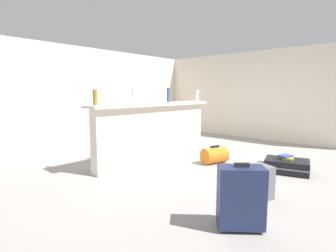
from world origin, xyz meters
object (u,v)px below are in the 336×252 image
at_px(duffel_bag_orange, 215,155).
at_px(suitcase_upright_navy, 241,197).
at_px(bottle_white, 134,96).
at_px(book_stack, 287,157).
at_px(bottle_blue, 168,95).
at_px(dining_chair_far_side, 153,121).
at_px(backpack_grey, 261,182).
at_px(dining_table, 165,118).
at_px(suitcase_flat_black, 287,166).
at_px(dining_chair_near_partition, 180,124).
at_px(bottle_clear, 197,96).
at_px(bottle_amber, 95,97).

xyz_separation_m(duffel_bag_orange, suitcase_upright_navy, (-1.94, -1.51, 0.18)).
bearing_deg(bottle_white, book_stack, -59.37).
bearing_deg(suitcase_upright_navy, bottle_blue, 55.16).
bearing_deg(dining_chair_far_side, suitcase_upright_navy, -125.59).
height_order(backpack_grey, book_stack, backpack_grey).
xyz_separation_m(dining_table, book_stack, (-0.76, -3.48, -0.39)).
bearing_deg(bottle_white, duffel_bag_orange, -46.51).
bearing_deg(bottle_white, suitcase_flat_black, -59.70).
bearing_deg(dining_chair_near_partition, duffel_bag_orange, -121.58).
distance_m(bottle_clear, dining_chair_near_partition, 1.15).
height_order(bottle_clear, dining_table, bottle_clear).
relative_size(bottle_clear, suitcase_upright_navy, 0.39).
distance_m(dining_table, suitcase_upright_navy, 4.86).
height_order(bottle_amber, backpack_grey, bottle_amber).
relative_size(backpack_grey, book_stack, 1.63).
relative_size(bottle_amber, suitcase_upright_navy, 0.37).
xyz_separation_m(bottle_clear, dining_chair_near_partition, (0.35, 0.79, -0.75)).
height_order(bottle_amber, suitcase_upright_navy, bottle_amber).
bearing_deg(book_stack, duffel_bag_orange, 104.95).
bearing_deg(suitcase_upright_navy, dining_chair_far_side, 54.41).
bearing_deg(bottle_white, suitcase_upright_navy, -108.98).
height_order(bottle_amber, bottle_blue, bottle_blue).
height_order(bottle_blue, book_stack, bottle_blue).
height_order(bottle_clear, suitcase_upright_navy, bottle_clear).
relative_size(bottle_blue, dining_chair_near_partition, 0.32).
xyz_separation_m(bottle_blue, dining_table, (1.27, 1.25, -0.64)).
distance_m(bottle_white, dining_chair_far_side, 2.84).
height_order(bottle_blue, suitcase_flat_black, bottle_blue).
height_order(dining_chair_far_side, duffel_bag_orange, dining_chair_far_side).
bearing_deg(book_stack, suitcase_upright_navy, -172.39).
distance_m(dining_table, dining_chair_far_side, 0.51).
xyz_separation_m(bottle_blue, dining_chair_far_side, (1.30, 1.75, -0.77)).
height_order(bottle_white, suitcase_flat_black, bottle_white).
distance_m(bottle_blue, book_stack, 2.51).
distance_m(dining_chair_far_side, duffel_bag_orange, 3.01).
height_order(dining_chair_far_side, suitcase_upright_navy, dining_chair_far_side).
relative_size(bottle_blue, duffel_bag_orange, 0.53).
relative_size(bottle_clear, backpack_grey, 0.62).
distance_m(suitcase_flat_black, book_stack, 0.15).
xyz_separation_m(bottle_amber, dining_chair_near_partition, (2.93, 0.64, -0.75)).
xyz_separation_m(dining_chair_far_side, suitcase_upright_navy, (-3.07, -4.28, -0.19)).
relative_size(bottle_white, dining_chair_near_partition, 0.31).
xyz_separation_m(bottle_blue, bottle_clear, (0.88, -0.10, -0.02)).
xyz_separation_m(bottle_clear, dining_chair_far_side, (0.42, 1.85, -0.75)).
relative_size(bottle_blue, suitcase_upright_navy, 0.44).
distance_m(suitcase_flat_black, duffel_bag_orange, 1.26).
bearing_deg(bottle_blue, backpack_grey, -109.71).
bearing_deg(suitcase_flat_black, dining_chair_far_side, 78.52).
height_order(bottle_blue, dining_chair_near_partition, bottle_blue).
bearing_deg(backpack_grey, book_stack, 5.41).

